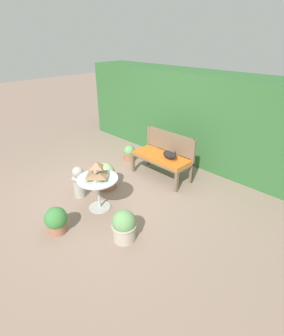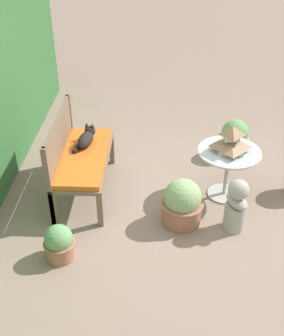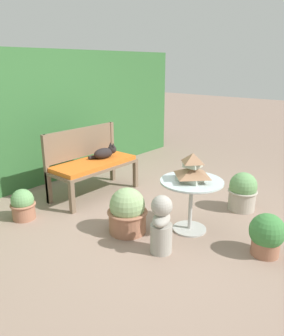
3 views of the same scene
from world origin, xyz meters
name	(u,v)px [view 2 (image 2 of 3)]	position (x,y,z in m)	size (l,w,h in m)	color
ground	(181,205)	(0.00, 0.00, 0.00)	(30.00, 30.00, 0.00)	gray
garden_bench	(84,159)	(0.24, 1.12, 0.44)	(1.29, 0.56, 0.51)	brown
bench_backrest	(59,141)	(0.24, 1.38, 0.68)	(1.29, 0.06, 0.96)	brown
cat	(86,138)	(0.47, 1.12, 0.59)	(0.40, 0.25, 0.22)	black
patio_table	(228,161)	(0.22, -0.52, 0.48)	(0.71, 0.71, 0.61)	#B7B7B2
pagoda_birdhouse	(231,141)	(0.22, -0.52, 0.74)	(0.35, 0.35, 0.31)	#B2BCA8
garden_bust	(236,205)	(-0.36, -0.54, 0.31)	(0.34, 0.28, 0.62)	#A39E93
potted_plant_table_far	(59,243)	(-0.86, 1.21, 0.19)	(0.31, 0.31, 0.39)	#9E664C
potted_plant_bench_right	(182,203)	(-0.27, 0.01, 0.24)	(0.46, 0.46, 0.53)	#9E664C
potted_plant_path_edge	(234,138)	(1.14, -0.74, 0.25)	(0.38, 0.38, 0.51)	#ADA393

